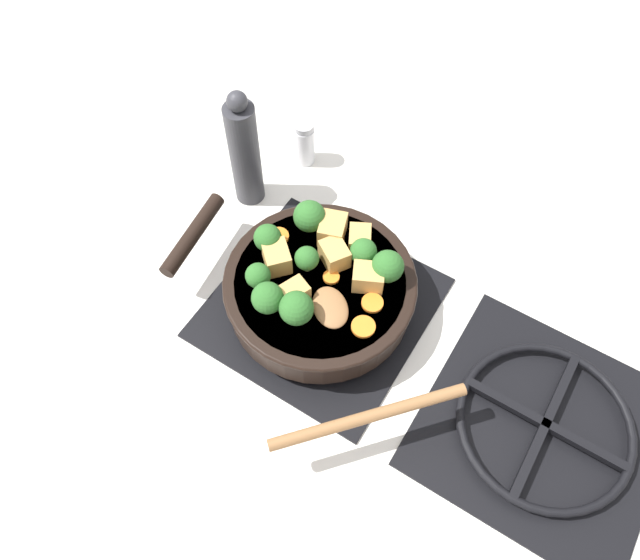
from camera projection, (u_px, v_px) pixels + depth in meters
ground_plane at (320, 308)px, 0.96m from camera, size 2.40×2.40×0.00m
front_burner_grate at (320, 304)px, 0.95m from camera, size 0.31×0.31×0.03m
rear_burner_grate at (543, 426)px, 0.85m from camera, size 0.31×0.31×0.03m
skillet_pan at (319, 288)px, 0.91m from camera, size 0.28×0.37×0.06m
wooden_spoon at (352, 369)px, 0.81m from camera, size 0.25×0.26×0.02m
tofu_cube_center_large at (294, 293)px, 0.86m from camera, size 0.05×0.04×0.03m
tofu_cube_near_handle at (277, 257)px, 0.89m from camera, size 0.06×0.06×0.04m
tofu_cube_east_chunk at (337, 256)px, 0.89m from camera, size 0.05×0.05×0.03m
tofu_cube_west_chunk at (360, 240)px, 0.91m from camera, size 0.05×0.05×0.03m
tofu_cube_back_piece at (332, 230)px, 0.91m from camera, size 0.06×0.05×0.04m
tofu_cube_front_piece at (368, 277)px, 0.87m from camera, size 0.05×0.05×0.03m
broccoli_floret_near_spoon at (307, 259)px, 0.88m from camera, size 0.04×0.04×0.04m
broccoli_floret_center_top at (296, 308)px, 0.83m from camera, size 0.05×0.05×0.05m
broccoli_floret_east_rim at (309, 216)px, 0.91m from camera, size 0.05×0.05×0.05m
broccoli_floret_west_rim at (268, 238)px, 0.90m from camera, size 0.04×0.04×0.05m
broccoli_floret_north_edge at (258, 276)px, 0.86m from camera, size 0.04×0.04×0.04m
broccoli_floret_south_cluster at (363, 252)px, 0.88m from camera, size 0.04×0.04×0.05m
broccoli_floret_mid_floret at (268, 298)px, 0.84m from camera, size 0.04×0.04×0.05m
broccoli_floret_small_inner at (388, 266)px, 0.87m from camera, size 0.05×0.05×0.05m
carrot_slice_orange_thin at (372, 303)px, 0.87m from camera, size 0.03×0.03×0.01m
carrot_slice_near_center at (278, 237)px, 0.93m from camera, size 0.03×0.03×0.01m
carrot_slice_edge_slice at (331, 277)px, 0.89m from camera, size 0.02×0.02×0.01m
carrot_slice_under_broccoli at (363, 327)px, 0.85m from camera, size 0.03×0.03×0.01m
pepper_mill at (244, 152)px, 0.99m from camera, size 0.05×0.05×0.23m
salt_shaker at (304, 143)px, 1.08m from camera, size 0.04×0.04×0.09m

